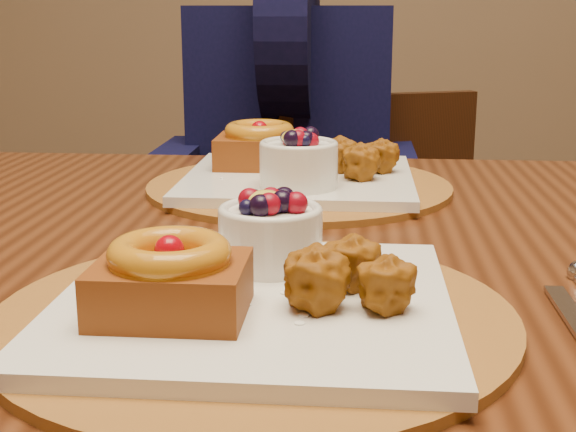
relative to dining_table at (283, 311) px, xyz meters
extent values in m
cube|color=#321509|center=(0.00, 0.00, 0.06)|extent=(1.60, 0.90, 0.04)
cylinder|color=brown|center=(0.00, -0.22, 0.08)|extent=(0.38, 0.38, 0.01)
cube|color=white|center=(0.00, -0.22, 0.09)|extent=(0.28, 0.28, 0.01)
cube|color=#552507|center=(-0.05, -0.26, 0.12)|extent=(0.10, 0.08, 0.04)
torus|color=#AC5C0A|center=(-0.05, -0.26, 0.14)|extent=(0.08, 0.08, 0.02)
sphere|color=#93020C|center=(-0.05, -0.26, 0.14)|extent=(0.02, 0.02, 0.02)
sphere|color=#96550A|center=(0.07, -0.20, 0.12)|extent=(0.04, 0.04, 0.04)
sphere|color=#96550A|center=(0.05, -0.24, 0.12)|extent=(0.04, 0.04, 0.04)
sphere|color=#96550A|center=(0.09, -0.24, 0.12)|extent=(0.04, 0.04, 0.04)
cylinder|color=white|center=(0.00, -0.15, 0.12)|extent=(0.08, 0.08, 0.05)
torus|color=white|center=(0.00, -0.15, 0.14)|extent=(0.08, 0.08, 0.01)
ellipsoid|color=gold|center=(0.00, -0.15, 0.15)|extent=(0.03, 0.03, 0.02)
cylinder|color=brown|center=(0.00, 0.22, 0.08)|extent=(0.38, 0.38, 0.01)
cube|color=white|center=(0.00, 0.22, 0.09)|extent=(0.28, 0.28, 0.01)
cube|color=#552507|center=(-0.06, 0.27, 0.12)|extent=(0.11, 0.09, 0.04)
torus|color=#AC5C0A|center=(-0.06, 0.27, 0.14)|extent=(0.09, 0.09, 0.02)
sphere|color=#93020C|center=(-0.06, 0.27, 0.15)|extent=(0.02, 0.02, 0.02)
sphere|color=#96550A|center=(0.08, 0.19, 0.12)|extent=(0.04, 0.04, 0.04)
sphere|color=#96550A|center=(0.05, 0.24, 0.12)|extent=(0.04, 0.04, 0.04)
sphere|color=#96550A|center=(0.10, 0.24, 0.12)|extent=(0.04, 0.04, 0.04)
cylinder|color=white|center=(0.01, 0.14, 0.12)|extent=(0.09, 0.09, 0.05)
torus|color=white|center=(0.01, 0.14, 0.15)|extent=(0.09, 0.09, 0.01)
ellipsoid|color=gold|center=(0.00, 0.14, 0.16)|extent=(0.03, 0.03, 0.02)
cube|color=black|center=(0.18, 0.59, -0.27)|extent=(0.52, 0.52, 0.04)
cylinder|color=black|center=(-0.05, 0.69, -0.48)|extent=(0.03, 0.03, 0.39)
cylinder|color=black|center=(0.27, 0.81, -0.48)|extent=(0.03, 0.03, 0.39)
cube|color=black|center=(0.11, 0.76, -0.06)|extent=(0.38, 0.17, 0.42)
cube|color=black|center=(-0.06, 0.78, 0.04)|extent=(0.37, 0.20, 0.54)
cylinder|color=black|center=(-0.06, 0.78, 0.29)|extent=(0.09, 0.41, 0.41)
cube|color=black|center=(-0.25, 0.66, 0.02)|extent=(0.07, 0.27, 0.07)
cube|color=black|center=(0.14, 0.66, 0.02)|extent=(0.07, 0.27, 0.07)
camera|label=1|loc=(0.07, -0.76, 0.30)|focal=50.00mm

